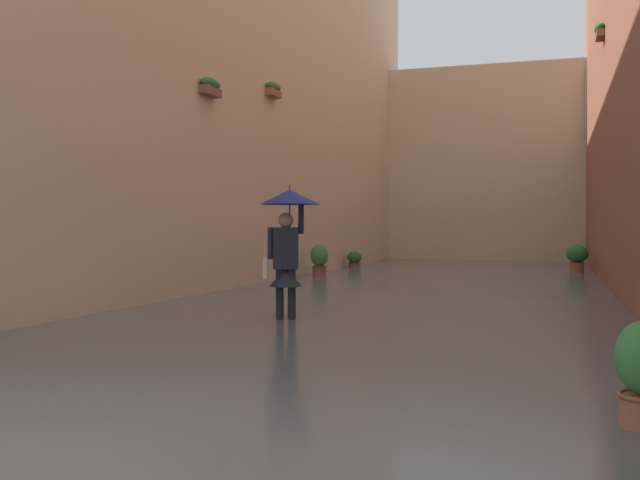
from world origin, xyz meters
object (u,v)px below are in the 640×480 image
person_wading (287,231)px  potted_plant_mid_right (354,260)px  potted_plant_mid_left (577,257)px  potted_plant_near_right (319,260)px

person_wading → potted_plant_mid_right: (2.78, -14.18, -1.06)m
potted_plant_mid_left → potted_plant_near_right: bearing=30.8°
person_wading → potted_plant_mid_left: bearing=-107.7°
person_wading → potted_plant_mid_left: size_ratio=2.25×
potted_plant_mid_left → potted_plant_near_right: potted_plant_near_right is taller
potted_plant_mid_left → person_wading: bearing=72.3°
potted_plant_mid_left → potted_plant_near_right: 8.28m
person_wading → potted_plant_mid_right: bearing=-78.9°
potted_plant_mid_right → potted_plant_mid_left: bearing=178.5°
potted_plant_mid_left → potted_plant_mid_right: 7.26m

